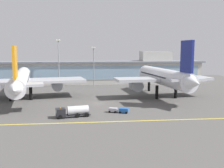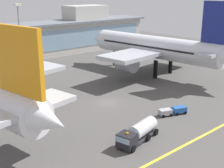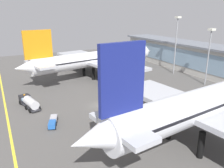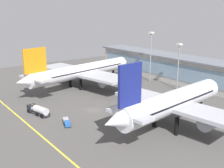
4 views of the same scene
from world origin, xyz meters
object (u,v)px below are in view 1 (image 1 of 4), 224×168
at_px(airliner_near_right, 163,77).
at_px(apron_light_mast_west, 94,60).
at_px(apron_light_mast_centre, 59,56).
at_px(baggage_tug_near, 119,110).
at_px(fuel_tanker_truck, 72,111).
at_px(airliner_near_left, 21,80).

relative_size(airliner_near_right, apron_light_mast_west, 2.61).
relative_size(apron_light_mast_west, apron_light_mast_centre, 0.84).
height_order(airliner_near_right, baggage_tug_near, airliner_near_right).
xyz_separation_m(fuel_tanker_truck, baggage_tug_near, (13.02, 3.22, -0.72)).
bearing_deg(apron_light_mast_west, airliner_near_right, -52.12).
distance_m(airliner_near_left, apron_light_mast_centre, 32.96).
bearing_deg(apron_light_mast_west, apron_light_mast_centre, 177.37).
height_order(airliner_near_left, airliner_near_right, airliner_near_right).
xyz_separation_m(airliner_near_left, fuel_tanker_truck, (19.57, -28.21, -5.38)).
distance_m(airliner_near_left, airliner_near_right, 52.45).
bearing_deg(apron_light_mast_centre, baggage_tug_near, -68.43).
height_order(baggage_tug_near, apron_light_mast_west, apron_light_mast_west).
bearing_deg(airliner_near_right, apron_light_mast_west, 31.94).
bearing_deg(airliner_near_left, fuel_tanker_truck, -155.43).
distance_m(airliner_near_right, apron_light_mast_west, 40.86).
xyz_separation_m(airliner_near_right, baggage_tug_near, (-19.79, -22.34, -6.76)).
xyz_separation_m(airliner_near_right, fuel_tanker_truck, (-32.81, -25.56, -6.04)).
relative_size(airliner_near_left, apron_light_mast_west, 3.17).
height_order(baggage_tug_near, apron_light_mast_centre, apron_light_mast_centre).
xyz_separation_m(airliner_near_left, baggage_tug_near, (32.59, -24.99, -6.10)).
bearing_deg(apron_light_mast_west, fuel_tanker_truck, -97.86).
bearing_deg(fuel_tanker_truck, airliner_near_left, -67.68).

